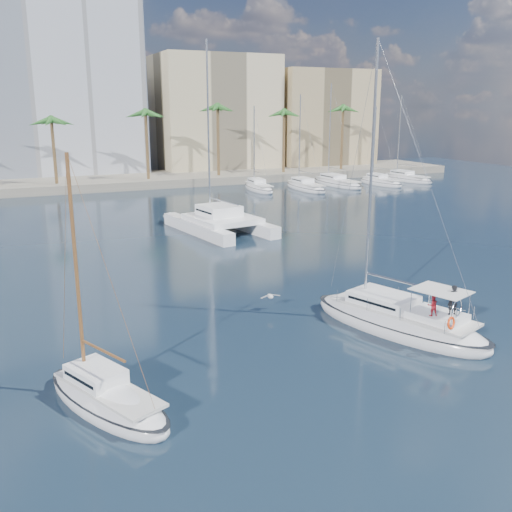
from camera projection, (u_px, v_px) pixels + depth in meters
name	position (u px, v px, depth m)	size (l,w,h in m)	color
ground	(280.00, 322.00, 31.54)	(160.00, 160.00, 0.00)	black
quay	(98.00, 182.00, 85.22)	(120.00, 14.00, 1.20)	gray
building_modern	(0.00, 90.00, 87.66)	(42.00, 16.00, 28.00)	white
building_beige	(215.00, 116.00, 99.48)	(20.00, 14.00, 20.00)	#C3B18C
building_tan_right	(320.00, 121.00, 105.87)	(18.00, 12.00, 18.00)	tan
palm_centre	(98.00, 116.00, 79.23)	(3.60, 3.60, 12.30)	brown
palm_right	(312.00, 115.00, 92.67)	(3.60, 3.60, 12.30)	brown
main_sloop	(398.00, 321.00, 30.34)	(6.65, 11.04, 15.63)	white
small_sloop	(106.00, 399.00, 22.46)	(5.03, 7.64, 10.53)	white
catamaran	(220.00, 219.00, 54.19)	(7.80, 12.79, 17.50)	white
seagull	(270.00, 296.00, 33.16)	(1.24, 0.53, 0.23)	silver
moored_yacht_a	(259.00, 190.00, 80.93)	(2.72, 9.35, 11.90)	white
moored_yacht_b	(306.00, 190.00, 81.73)	(3.14, 10.78, 13.72)	white
moored_yacht_c	(337.00, 185.00, 86.07)	(3.55, 12.21, 15.54)	white
moored_yacht_d	(380.00, 185.00, 86.87)	(2.72, 9.35, 11.90)	white
moored_yacht_e	(406.00, 181.00, 91.21)	(3.14, 10.78, 13.72)	white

